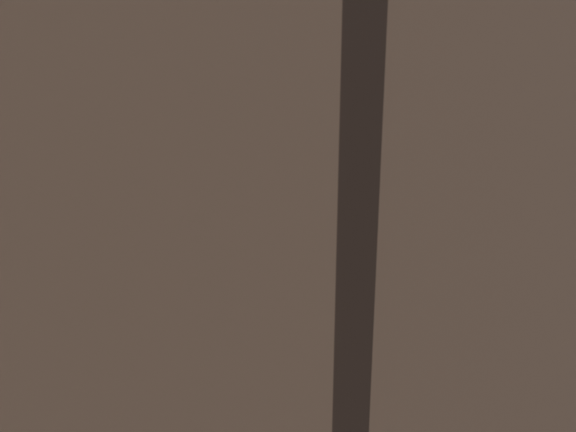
# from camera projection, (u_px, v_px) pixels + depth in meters

# --- Properties ---
(ground) EXTENTS (120.00, 120.00, 0.00)m
(ground) POSITION_uv_depth(u_px,v_px,m) (303.00, 261.00, 31.30)
(ground) COLOR black
(ground) RESTS_ON ground
(sidewalk_ne) EXTENTS (30.00, 30.00, 0.15)m
(sidewalk_ne) POSITION_uv_depth(u_px,v_px,m) (401.00, 169.00, 57.94)
(sidewalk_ne) COLOR gray
(sidewalk_ne) RESTS_ON ground
(building_ne) EXTENTS (25.00, 16.00, 12.00)m
(building_ne) POSITION_uv_depth(u_px,v_px,m) (431.00, 115.00, 51.76)
(building_ne) COLOR #471211
(building_ne) RESTS_ON ground
(tree_near) EXTENTS (2.69, 2.69, 4.49)m
(tree_near) POSITION_uv_depth(u_px,v_px,m) (338.00, 166.00, 42.20)
(tree_near) COLOR black
(tree_near) RESTS_ON ground
(tree_far) EXTENTS (2.43, 2.43, 4.07)m
(tree_far) POSITION_uv_depth(u_px,v_px,m) (304.00, 158.00, 47.58)
(tree_far) COLOR black
(tree_far) RESTS_ON ground
(signal_pole) EXTENTS (1.29, 1.24, 4.60)m
(signal_pole) POSITION_uv_depth(u_px,v_px,m) (221.00, 268.00, 22.05)
(signal_pole) COLOR black
(signal_pole) RESTS_ON ground
(box_truck) EXTENTS (7.83, 2.90, 3.48)m
(box_truck) POSITION_uv_depth(u_px,v_px,m) (522.00, 211.00, 34.62)
(box_truck) COLOR silver
(box_truck) RESTS_ON ground
(traffic_cone) EXTENTS (0.40, 0.40, 0.69)m
(traffic_cone) POSITION_uv_depth(u_px,v_px,m) (273.00, 305.00, 24.74)
(traffic_cone) COLOR #F8450B
(traffic_cone) RESTS_ON ground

